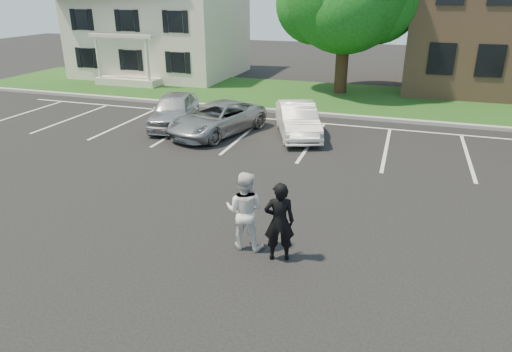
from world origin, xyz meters
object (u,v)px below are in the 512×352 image
Objects in this scene: man_black_suit at (279,222)px; car_silver_minivan at (217,119)px; man_white_shirt at (245,211)px; car_white_sedan at (298,120)px; car_silver_west at (174,110)px; house at (160,17)px.

man_black_suit is 0.40× the size of car_silver_minivan.
man_black_suit is at bearing -41.30° from car_silver_minivan.
car_white_sedan is at bearing -85.42° from man_white_shirt.
car_silver_west is 1.04× the size of car_white_sedan.
man_white_shirt is 10.62m from car_silver_west.
car_silver_west reaches higher than car_white_sedan.
car_silver_west reaches higher than car_silver_minivan.
man_black_suit is 0.45× the size of car_white_sedan.
man_white_shirt is at bearing -34.45° from man_black_suit.
car_silver_minivan is at bearing -28.66° from car_silver_west.
car_silver_minivan is 3.25m from car_white_sedan.
man_white_shirt is 0.44× the size of car_silver_west.
house is at bearing 105.48° from car_silver_west.
house is 5.64× the size of man_white_shirt.
house is at bearing -74.16° from man_black_suit.
house reaches higher than car_white_sedan.
car_silver_west is 2.26m from car_silver_minivan.
house is 5.73× the size of man_black_suit.
house is 24.27m from man_white_shirt.
man_black_suit is 0.90m from man_white_shirt.
car_silver_west is at bearing -69.76° from man_black_suit.
car_silver_west is at bearing -175.28° from car_silver_minivan.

